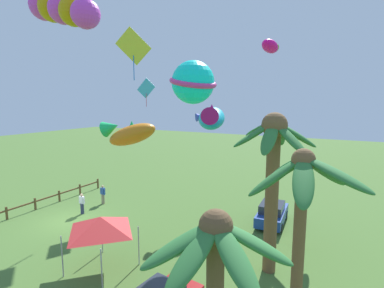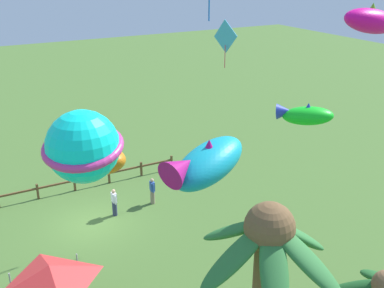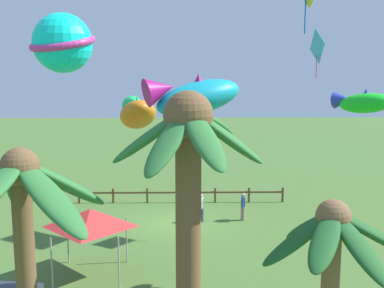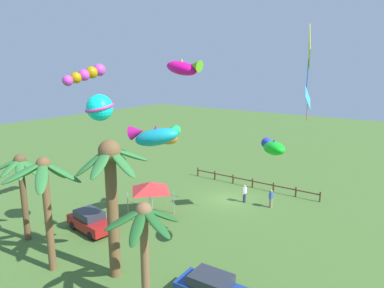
% 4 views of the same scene
% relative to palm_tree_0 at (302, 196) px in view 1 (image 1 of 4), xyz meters
% --- Properties ---
extents(ground_plane, '(120.00, 120.00, 0.00)m').
position_rel_palm_tree_0_xyz_m(ground_plane, '(-2.95, -15.87, -5.24)').
color(ground_plane, '#476B2D').
extents(palm_tree_0, '(3.97, 4.17, 6.90)m').
position_rel_palm_tree_0_xyz_m(palm_tree_0, '(0.00, 0.00, 0.00)').
color(palm_tree_0, brown).
rests_on(palm_tree_0, ground).
extents(palm_tree_1, '(3.83, 3.93, 8.00)m').
position_rel_palm_tree_0_xyz_m(palm_tree_1, '(-3.50, -1.80, 0.45)').
color(palm_tree_1, brown).
rests_on(palm_tree_1, ground).
extents(palm_tree_2, '(3.34, 3.24, 6.12)m').
position_rel_palm_tree_0_xyz_m(palm_tree_2, '(4.74, -1.21, -0.62)').
color(palm_tree_2, brown).
rests_on(palm_tree_2, ground).
extents(palm_tree_3, '(3.62, 3.57, 5.56)m').
position_rel_palm_tree_0_xyz_m(palm_tree_3, '(-6.81, -0.78, -1.07)').
color(palm_tree_3, brown).
rests_on(palm_tree_3, ground).
extents(rail_fence, '(13.31, 0.12, 0.95)m').
position_rel_palm_tree_0_xyz_m(rail_fence, '(-3.22, -20.15, -4.65)').
color(rail_fence, brown).
rests_on(rail_fence, ground).
extents(parked_car_0, '(3.97, 1.88, 1.51)m').
position_rel_palm_tree_0_xyz_m(parked_car_0, '(-9.38, -2.98, -4.49)').
color(parked_car_0, navy).
rests_on(parked_car_0, ground).
extents(spectator_0, '(0.26, 0.55, 1.59)m').
position_rel_palm_tree_0_xyz_m(spectator_0, '(-4.37, -16.17, -4.42)').
color(spectator_0, '#2D3351').
rests_on(spectator_0, ground).
extents(spectator_1, '(0.28, 0.55, 1.59)m').
position_rel_palm_tree_0_xyz_m(spectator_1, '(-6.76, -16.41, -4.42)').
color(spectator_1, gray).
rests_on(spectator_1, ground).
extents(festival_tent, '(2.86, 2.86, 2.85)m').
position_rel_palm_tree_0_xyz_m(festival_tent, '(0.45, -9.25, -2.77)').
color(festival_tent, '#9E9EA3').
rests_on(festival_tent, ground).
extents(kite_diamond_0, '(0.38, 1.77, 2.44)m').
position_rel_palm_tree_0_xyz_m(kite_diamond_0, '(-10.00, -14.12, 4.38)').
color(kite_diamond_0, '#3DA8DF').
extents(kite_diamond_1, '(1.12, 2.99, 4.41)m').
position_rel_palm_tree_0_xyz_m(kite_diamond_1, '(-9.58, -15.04, 7.84)').
color(kite_diamond_1, gold).
extents(kite_ball_2, '(2.58, 2.58, 1.70)m').
position_rel_palm_tree_0_xyz_m(kite_ball_2, '(0.06, -4.27, 4.00)').
color(kite_ball_2, '#0DEEDB').
extents(kite_fish_3, '(2.23, 2.28, 1.02)m').
position_rel_palm_tree_0_xyz_m(kite_fish_3, '(-10.11, -8.13, 2.04)').
color(kite_fish_3, '#14D220').
extents(kite_fish_4, '(1.97, 3.38, 1.78)m').
position_rel_palm_tree_0_xyz_m(kite_fish_4, '(-1.56, -8.97, 1.59)').
color(kite_fish_4, orange).
extents(kite_fish_5, '(2.03, 0.92, 0.92)m').
position_rel_palm_tree_0_xyz_m(kite_fish_5, '(-7.52, -3.07, 6.51)').
color(kite_fish_5, '#ED0C88').
extents(kite_fish_6, '(3.43, 2.33, 1.58)m').
position_rel_palm_tree_0_xyz_m(kite_fish_6, '(-3.68, -5.14, 2.44)').
color(kite_fish_6, '#14A3BC').
extents(kite_tube_7, '(1.44, 3.31, 1.60)m').
position_rel_palm_tree_0_xyz_m(kite_tube_7, '(4.16, -6.58, 5.98)').
color(kite_tube_7, '#D03CC8').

